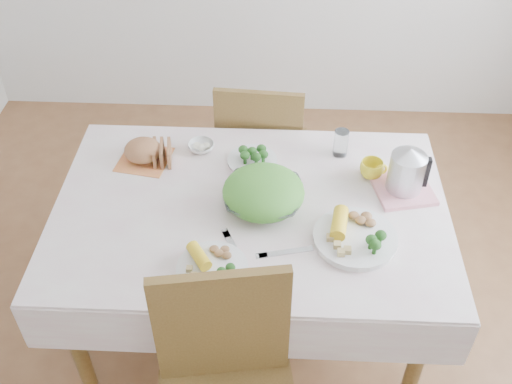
{
  "coord_description": "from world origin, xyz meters",
  "views": [
    {
      "loc": [
        0.1,
        -1.65,
        2.33
      ],
      "look_at": [
        0.02,
        0.02,
        0.82
      ],
      "focal_mm": 42.0,
      "sensor_mm": 36.0,
      "label": 1
    }
  ],
  "objects_px": {
    "salad_bowl": "(263,198)",
    "chair_far": "(263,150)",
    "dining_table": "(251,273)",
    "dinner_plate_right": "(355,239)",
    "yellow_mug": "(372,169)",
    "dinner_plate_left": "(212,269)",
    "electric_kettle": "(407,167)"
  },
  "relations": [
    {
      "from": "dining_table",
      "to": "yellow_mug",
      "type": "distance_m",
      "value": 0.67
    },
    {
      "from": "dining_table",
      "to": "dinner_plate_right",
      "type": "distance_m",
      "value": 0.57
    },
    {
      "from": "chair_far",
      "to": "salad_bowl",
      "type": "bearing_deg",
      "value": 96.32
    },
    {
      "from": "dinner_plate_right",
      "to": "chair_far",
      "type": "bearing_deg",
      "value": 112.1
    },
    {
      "from": "dining_table",
      "to": "dinner_plate_left",
      "type": "xyz_separation_m",
      "value": [
        -0.11,
        -0.33,
        0.4
      ]
    },
    {
      "from": "dining_table",
      "to": "dinner_plate_right",
      "type": "bearing_deg",
      "value": -22.66
    },
    {
      "from": "salad_bowl",
      "to": "electric_kettle",
      "type": "relative_size",
      "value": 1.52
    },
    {
      "from": "salad_bowl",
      "to": "dinner_plate_left",
      "type": "height_order",
      "value": "salad_bowl"
    },
    {
      "from": "chair_far",
      "to": "yellow_mug",
      "type": "xyz_separation_m",
      "value": [
        0.45,
        -0.53,
        0.33
      ]
    },
    {
      "from": "chair_far",
      "to": "electric_kettle",
      "type": "bearing_deg",
      "value": 137.04
    },
    {
      "from": "dining_table",
      "to": "chair_far",
      "type": "bearing_deg",
      "value": 88.35
    },
    {
      "from": "salad_bowl",
      "to": "electric_kettle",
      "type": "distance_m",
      "value": 0.56
    },
    {
      "from": "dinner_plate_right",
      "to": "dinner_plate_left",
      "type": "bearing_deg",
      "value": -161.57
    },
    {
      "from": "dinner_plate_right",
      "to": "electric_kettle",
      "type": "bearing_deg",
      "value": 53.44
    },
    {
      "from": "chair_far",
      "to": "yellow_mug",
      "type": "bearing_deg",
      "value": 134.51
    },
    {
      "from": "dinner_plate_right",
      "to": "yellow_mug",
      "type": "height_order",
      "value": "yellow_mug"
    },
    {
      "from": "chair_far",
      "to": "dinner_plate_right",
      "type": "distance_m",
      "value": 1.01
    },
    {
      "from": "salad_bowl",
      "to": "dinner_plate_left",
      "type": "xyz_separation_m",
      "value": [
        -0.16,
        -0.34,
        -0.02
      ]
    },
    {
      "from": "chair_far",
      "to": "dinner_plate_left",
      "type": "height_order",
      "value": "chair_far"
    },
    {
      "from": "chair_far",
      "to": "electric_kettle",
      "type": "relative_size",
      "value": 4.83
    },
    {
      "from": "dining_table",
      "to": "electric_kettle",
      "type": "xyz_separation_m",
      "value": [
        0.59,
        0.12,
        0.51
      ]
    },
    {
      "from": "salad_bowl",
      "to": "chair_far",
      "type": "bearing_deg",
      "value": 92.2
    },
    {
      "from": "dining_table",
      "to": "electric_kettle",
      "type": "distance_m",
      "value": 0.79
    },
    {
      "from": "dinner_plate_left",
      "to": "electric_kettle",
      "type": "bearing_deg",
      "value": 32.31
    },
    {
      "from": "yellow_mug",
      "to": "chair_far",
      "type": "bearing_deg",
      "value": 130.4
    },
    {
      "from": "chair_far",
      "to": "dinner_plate_right",
      "type": "height_order",
      "value": "chair_far"
    },
    {
      "from": "dining_table",
      "to": "dinner_plate_left",
      "type": "relative_size",
      "value": 5.68
    },
    {
      "from": "chair_far",
      "to": "dinner_plate_right",
      "type": "xyz_separation_m",
      "value": [
        0.36,
        -0.89,
        0.31
      ]
    },
    {
      "from": "dining_table",
      "to": "dinner_plate_left",
      "type": "distance_m",
      "value": 0.53
    },
    {
      "from": "yellow_mug",
      "to": "salad_bowl",
      "type": "bearing_deg",
      "value": -156.46
    },
    {
      "from": "dinner_plate_left",
      "to": "yellow_mug",
      "type": "relative_size",
      "value": 2.6
    },
    {
      "from": "electric_kettle",
      "to": "yellow_mug",
      "type": "bearing_deg",
      "value": 144.93
    }
  ]
}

